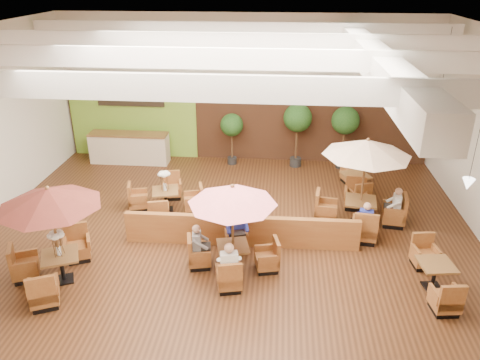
# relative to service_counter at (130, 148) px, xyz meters

# --- Properties ---
(room) EXTENTS (14.04, 14.00, 5.52)m
(room) POSITION_rel_service_counter_xyz_m (4.65, -3.88, 3.05)
(room) COLOR #381E0F
(room) RESTS_ON ground
(service_counter) EXTENTS (3.00, 0.75, 1.18)m
(service_counter) POSITION_rel_service_counter_xyz_m (0.00, 0.00, 0.00)
(service_counter) COLOR beige
(service_counter) RESTS_ON ground
(booth_divider) EXTENTS (6.34, 0.25, 0.88)m
(booth_divider) POSITION_rel_service_counter_xyz_m (4.82, -5.58, -0.14)
(booth_divider) COLOR brown
(booth_divider) RESTS_ON ground
(table_0) EXTENTS (2.49, 2.65, 2.53)m
(table_0) POSITION_rel_service_counter_xyz_m (0.62, -7.57, 1.23)
(table_0) COLOR brown
(table_0) RESTS_ON ground
(table_1) EXTENTS (2.37, 2.37, 2.34)m
(table_1) POSITION_rel_service_counter_xyz_m (4.71, -6.68, 1.03)
(table_1) COLOR brown
(table_1) RESTS_ON ground
(table_2) EXTENTS (2.67, 2.67, 2.68)m
(table_2) POSITION_rel_service_counter_xyz_m (8.18, -4.09, 1.24)
(table_2) COLOR brown
(table_2) RESTS_ON ground
(table_3) EXTENTS (2.44, 2.44, 1.47)m
(table_3) POSITION_rel_service_counter_xyz_m (2.32, -3.79, -0.17)
(table_3) COLOR brown
(table_3) RESTS_ON ground
(table_4) EXTENTS (0.86, 2.34, 0.86)m
(table_4) POSITION_rel_service_counter_xyz_m (9.50, -7.04, -0.26)
(table_4) COLOR brown
(table_4) RESTS_ON ground
(table_5) EXTENTS (1.04, 2.57, 0.90)m
(table_5) POSITION_rel_service_counter_xyz_m (8.31, -2.08, -0.24)
(table_5) COLOR brown
(table_5) RESTS_ON ground
(topiary_0) EXTENTS (0.86, 0.86, 1.99)m
(topiary_0) POSITION_rel_service_counter_xyz_m (3.95, 0.20, 0.90)
(topiary_0) COLOR black
(topiary_0) RESTS_ON ground
(topiary_1) EXTENTS (1.05, 1.05, 2.43)m
(topiary_1) POSITION_rel_service_counter_xyz_m (6.39, 0.20, 1.23)
(topiary_1) COLOR black
(topiary_1) RESTS_ON ground
(topiary_2) EXTENTS (1.02, 1.02, 2.36)m
(topiary_2) POSITION_rel_service_counter_xyz_m (8.12, 0.20, 1.18)
(topiary_2) COLOR black
(topiary_2) RESTS_ON ground
(diner_0) EXTENTS (0.44, 0.38, 0.82)m
(diner_0) POSITION_rel_service_counter_xyz_m (4.71, -7.54, 0.18)
(diner_0) COLOR white
(diner_0) RESTS_ON ground
(diner_1) EXTENTS (0.47, 0.43, 0.86)m
(diner_1) POSITION_rel_service_counter_xyz_m (4.71, -5.83, 0.20)
(diner_1) COLOR #2937B2
(diner_1) RESTS_ON ground
(diner_2) EXTENTS (0.32, 0.38, 0.73)m
(diner_2) POSITION_rel_service_counter_xyz_m (3.86, -6.68, 0.15)
(diner_2) COLOR gray
(diner_2) RESTS_ON ground
(diner_3) EXTENTS (0.40, 0.35, 0.75)m
(diner_3) POSITION_rel_service_counter_xyz_m (8.18, -5.07, 0.16)
(diner_3) COLOR #2937B2
(diner_3) RESTS_ON ground
(diner_4) EXTENTS (0.32, 0.38, 0.75)m
(diner_4) POSITION_rel_service_counter_xyz_m (9.16, -4.09, 0.16)
(diner_4) COLOR white
(diner_4) RESTS_ON ground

